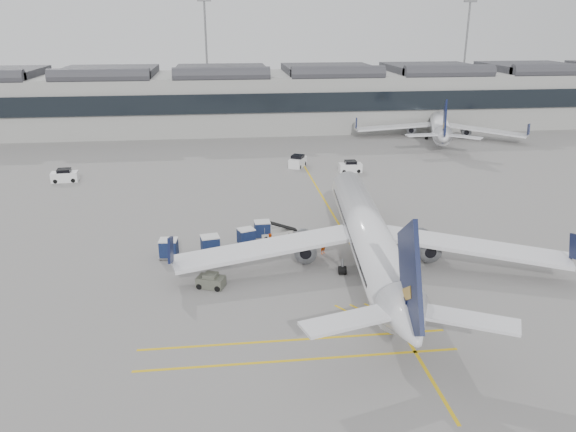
{
  "coord_description": "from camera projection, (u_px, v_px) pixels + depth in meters",
  "views": [
    {
      "loc": [
        -2.67,
        -44.34,
        21.62
      ],
      "look_at": [
        3.35,
        5.09,
        4.0
      ],
      "focal_mm": 35.0,
      "sensor_mm": 36.0,
      "label": 1
    }
  ],
  "objects": [
    {
      "name": "light_masts",
      "position": [
        222.0,
        52.0,
        124.47
      ],
      "size": [
        113.0,
        0.6,
        25.45
      ],
      "color": "slate",
      "rests_on": "ground"
    },
    {
      "name": "service_van_left",
      "position": [
        65.0,
        176.0,
        78.24
      ],
      "size": [
        3.67,
        2.05,
        1.82
      ],
      "rotation": [
        0.0,
        0.0,
        0.08
      ],
      "color": "white",
      "rests_on": "ground"
    },
    {
      "name": "ramp_agent_a",
      "position": [
        323.0,
        245.0,
        54.21
      ],
      "size": [
        0.75,
        0.74,
        1.74
      ],
      "primitive_type": "imported",
      "rotation": [
        0.0,
        0.0,
        0.75
      ],
      "color": "#FF530D",
      "rests_on": "ground"
    },
    {
      "name": "ramp_agent_b",
      "position": [
        270.0,
        241.0,
        55.22
      ],
      "size": [
        1.03,
        1.0,
        1.67
      ],
      "primitive_type": "imported",
      "rotation": [
        0.0,
        0.0,
        3.83
      ],
      "color": "#EB4E0C",
      "rests_on": "ground"
    },
    {
      "name": "baggage_cart_a",
      "position": [
        246.0,
        236.0,
        56.17
      ],
      "size": [
        2.04,
        1.85,
        1.77
      ],
      "rotation": [
        0.0,
        0.0,
        0.33
      ],
      "color": "gray",
      "rests_on": "ground"
    },
    {
      "name": "service_van_mid",
      "position": [
        298.0,
        162.0,
        86.02
      ],
      "size": [
        3.21,
        3.98,
        1.83
      ],
      "rotation": [
        0.0,
        0.0,
        1.1
      ],
      "color": "white",
      "rests_on": "ground"
    },
    {
      "name": "airliner_far",
      "position": [
        439.0,
        124.0,
        105.92
      ],
      "size": [
        30.02,
        33.3,
        9.19
      ],
      "rotation": [
        0.0,
        0.0,
        -0.33
      ],
      "color": "silver",
      "rests_on": "ground"
    },
    {
      "name": "service_van_right",
      "position": [
        350.0,
        167.0,
        83.13
      ],
      "size": [
        3.34,
        1.71,
        1.7
      ],
      "rotation": [
        0.0,
        0.0,
        -0.01
      ],
      "color": "white",
      "rests_on": "ground"
    },
    {
      "name": "belt_loader",
      "position": [
        275.0,
        232.0,
        58.57
      ],
      "size": [
        4.23,
        2.06,
        1.68
      ],
      "rotation": [
        0.0,
        0.0,
        0.23
      ],
      "color": "#B8B5AE",
      "rests_on": "ground"
    },
    {
      "name": "apron_markings",
      "position": [
        345.0,
        234.0,
        59.51
      ],
      "size": [
        0.25,
        60.0,
        0.01
      ],
      "primitive_type": "cube",
      "color": "gold",
      "rests_on": "ground"
    },
    {
      "name": "safety_cone_engine",
      "position": [
        388.0,
        248.0,
        55.25
      ],
      "size": [
        0.32,
        0.32,
        0.44
      ],
      "primitive_type": "cone",
      "color": "#F24C0A",
      "rests_on": "ground"
    },
    {
      "name": "ground",
      "position": [
        257.0,
        280.0,
        49.01
      ],
      "size": [
        220.0,
        220.0,
        0.0
      ],
      "primitive_type": "plane",
      "color": "gray",
      "rests_on": "ground"
    },
    {
      "name": "baggage_cart_b",
      "position": [
        262.0,
        229.0,
        58.1
      ],
      "size": [
        1.78,
        1.49,
        1.81
      ],
      "rotation": [
        0.0,
        0.0,
        0.04
      ],
      "color": "gray",
      "rests_on": "ground"
    },
    {
      "name": "baggage_cart_d",
      "position": [
        169.0,
        248.0,
        53.19
      ],
      "size": [
        1.92,
        1.64,
        1.89
      ],
      "rotation": [
        0.0,
        0.0,
        -0.09
      ],
      "color": "gray",
      "rests_on": "ground"
    },
    {
      "name": "pushback_tug",
      "position": [
        211.0,
        281.0,
        47.51
      ],
      "size": [
        2.62,
        2.1,
        1.28
      ],
      "rotation": [
        0.0,
        0.0,
        -0.37
      ],
      "color": "#515346",
      "rests_on": "ground"
    },
    {
      "name": "terminal",
      "position": [
        232.0,
        98.0,
        114.27
      ],
      "size": [
        200.0,
        20.45,
        12.4
      ],
      "color": "#9E9E99",
      "rests_on": "ground"
    },
    {
      "name": "baggage_cart_c",
      "position": [
        210.0,
        245.0,
        53.9
      ],
      "size": [
        2.08,
        1.82,
        1.93
      ],
      "rotation": [
        0.0,
        0.0,
        0.18
      ],
      "color": "gray",
      "rests_on": "ground"
    },
    {
      "name": "safety_cone_nose",
      "position": [
        335.0,
        192.0,
        72.76
      ],
      "size": [
        0.35,
        0.35,
        0.49
      ],
      "primitive_type": "cone",
      "color": "#F24C0A",
      "rests_on": "ground"
    },
    {
      "name": "airliner_main",
      "position": [
        368.0,
        235.0,
        50.8
      ],
      "size": [
        35.35,
        38.79,
        10.32
      ],
      "rotation": [
        0.0,
        0.0,
        -0.1
      ],
      "color": "silver",
      "rests_on": "ground"
    }
  ]
}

